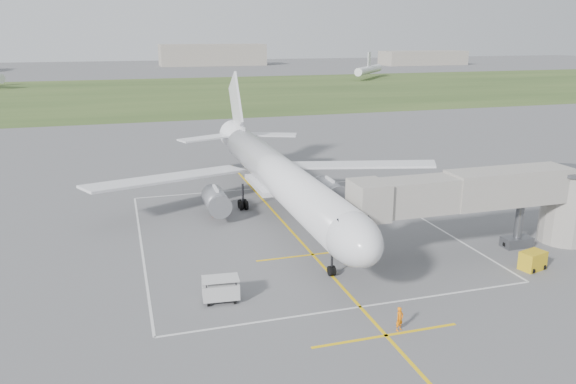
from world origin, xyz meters
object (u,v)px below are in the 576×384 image
object	(u,v)px
airliner	(278,176)
jet_bridge	(500,198)
ramp_worker_nose	(400,319)
gpu_unit	(533,261)
baggage_cart	(221,289)
ramp_worker_wing	(214,209)

from	to	relation	value
airliner	jet_bridge	world-z (taller)	airliner
airliner	ramp_worker_nose	world-z (taller)	airliner
gpu_unit	ramp_worker_nose	xyz separation A→B (m)	(-14.83, -5.60, 0.06)
gpu_unit	baggage_cart	distance (m)	25.09
jet_bridge	ramp_worker_nose	xyz separation A→B (m)	(-14.62, -10.14, -3.94)
airliner	gpu_unit	world-z (taller)	airliner
jet_bridge	ramp_worker_wing	distance (m)	27.66
jet_bridge	gpu_unit	bearing A→B (deg)	-87.44
baggage_cart	jet_bridge	bearing A→B (deg)	11.50
airliner	baggage_cart	size ratio (longest dim) A/B	17.37
baggage_cart	airliner	bearing A→B (deg)	66.94
jet_bridge	ramp_worker_wing	xyz separation A→B (m)	(-22.09, 16.18, -3.93)
gpu_unit	ramp_worker_wing	size ratio (longest dim) A/B	1.40
gpu_unit	jet_bridge	bearing A→B (deg)	78.05
airliner	ramp_worker_nose	xyz separation A→B (m)	(1.10, -24.39, -3.59)
ramp_worker_nose	ramp_worker_wing	distance (m)	27.36
jet_bridge	gpu_unit	xyz separation A→B (m)	(0.20, -4.54, -4.00)
ramp_worker_nose	ramp_worker_wing	size ratio (longest dim) A/B	0.99
airliner	baggage_cart	distance (m)	19.66
baggage_cart	ramp_worker_wing	xyz separation A→B (m)	(2.74, 19.01, -0.10)
airliner	gpu_unit	distance (m)	24.90
gpu_unit	baggage_cart	bearing A→B (deg)	161.57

